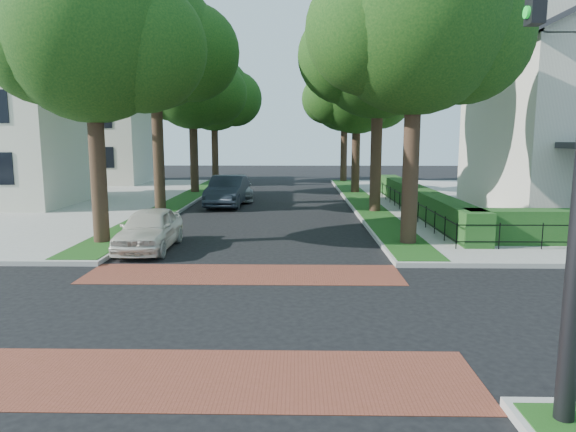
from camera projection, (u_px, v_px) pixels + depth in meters
The scene contains 20 objects.
ground at pixel (228, 312), 11.50m from camera, with size 120.00×120.00×0.00m, color black.
crosswalk_far at pixel (243, 274), 14.66m from camera, with size 9.00×2.20×0.01m, color brown.
crosswalk_near at pixel (202, 378), 8.34m from camera, with size 9.00×2.20×0.01m, color brown.
grass_strip_ne at pixel (363, 201), 30.26m from camera, with size 1.60×29.80×0.02m, color #194012.
grass_strip_nw at pixel (180, 200), 30.45m from camera, with size 1.60×29.80×0.02m, color #194012.
tree_right_near at pixel (417, 26), 17.39m from camera, with size 7.75×6.67×10.66m.
tree_right_mid at pixel (380, 53), 25.26m from camera, with size 8.25×7.09×11.22m.
tree_right_far at pixel (358, 91), 34.29m from camera, with size 7.25×6.23×9.74m.
tree_right_back at pixel (346, 96), 43.13m from camera, with size 7.50×6.45×10.20m.
tree_left_near at pixel (96, 38), 17.63m from camera, with size 7.50×6.45×10.20m.
tree_left_mid at pixel (158, 46), 25.39m from camera, with size 8.00×6.88×11.48m.
tree_left_far at pixel (194, 88), 34.44m from camera, with size 7.00×6.02×9.86m.
tree_left_back at pixel (215, 95), 43.31m from camera, with size 7.75×6.66×10.44m.
hedge_main_road at pixel (418, 199), 26.07m from camera, with size 1.00×18.00×1.20m, color #174418.
fence_main_road at pixel (402, 202), 26.11m from camera, with size 0.06×18.00×0.90m, color black, non-canonical shape.
house_left_far at pixel (93, 123), 42.63m from camera, with size 10.00×9.00×10.14m.
traffic_signal at pixel (568, 70), 6.34m from camera, with size 2.17×2.00×8.00m.
parked_car_front at pixel (149, 229), 17.82m from camera, with size 1.71×4.25×1.45m, color silver.
parked_car_middle at pixel (228, 191), 29.15m from camera, with size 1.81×5.18×1.71m, color #212932.
parked_car_rear at pixel (235, 188), 31.96m from camera, with size 2.04×5.02×1.46m, color gray.
Camera 1 is at (1.54, -11.01, 3.88)m, focal length 32.00 mm.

